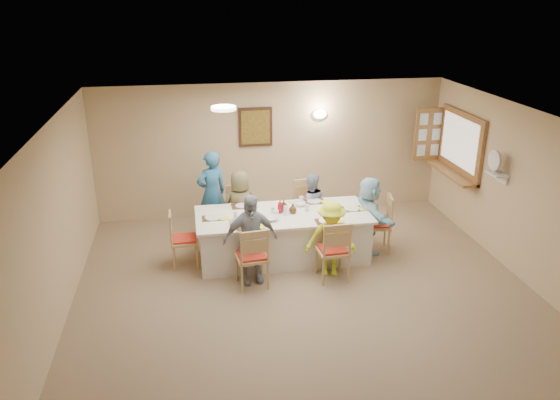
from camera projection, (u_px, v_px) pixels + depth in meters
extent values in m
plane|color=#836950|center=(312.00, 307.00, 7.44)|extent=(7.00, 7.00, 0.00)
plane|color=tan|center=(271.00, 150.00, 10.20)|extent=(6.50, 0.00, 6.50)
plane|color=tan|center=(47.00, 242.00, 6.47)|extent=(0.00, 7.00, 7.00)
plane|color=tan|center=(544.00, 207.00, 7.50)|extent=(0.00, 7.00, 7.00)
plane|color=white|center=(316.00, 128.00, 6.54)|extent=(7.00, 7.00, 0.00)
cube|color=#3E2315|center=(255.00, 127.00, 9.96)|extent=(0.62, 0.04, 0.72)
cube|color=black|center=(256.00, 127.00, 9.94)|extent=(0.52, 0.02, 0.62)
ellipsoid|color=white|center=(320.00, 114.00, 10.06)|extent=(0.26, 0.09, 0.18)
cylinder|color=white|center=(224.00, 108.00, 7.77)|extent=(0.36, 0.36, 0.05)
cube|color=#905F34|center=(461.00, 144.00, 9.61)|extent=(0.06, 1.50, 1.15)
cube|color=#905F34|center=(451.00, 173.00, 9.78)|extent=(0.30, 1.50, 0.05)
cube|color=#905F34|center=(429.00, 134.00, 10.27)|extent=(0.55, 0.04, 1.00)
cube|color=white|center=(497.00, 174.00, 8.39)|extent=(0.22, 0.36, 0.03)
cube|color=silver|center=(283.00, 236.00, 8.70)|extent=(2.73, 1.15, 0.76)
imported|color=brown|center=(241.00, 207.00, 9.13)|extent=(0.72, 0.54, 1.28)
imported|color=#8A98AC|center=(310.00, 206.00, 9.35)|extent=(0.61, 0.50, 1.17)
imported|color=#9AA0AA|center=(250.00, 239.00, 7.87)|extent=(0.89, 0.56, 1.37)
imported|color=#DFF42F|center=(331.00, 239.00, 8.09)|extent=(0.91, 0.69, 1.18)
imported|color=#ACE1F3|center=(369.00, 215.00, 8.83)|extent=(1.26, 0.61, 1.28)
imported|color=teal|center=(212.00, 193.00, 9.46)|extent=(0.81, 0.76, 1.50)
cube|color=#472B19|center=(248.00, 227.00, 8.08)|extent=(0.36, 0.27, 0.01)
cylinder|color=white|center=(248.00, 226.00, 8.08)|extent=(0.22, 0.22, 0.01)
cube|color=#F0FF35|center=(261.00, 227.00, 8.06)|extent=(0.13, 0.13, 0.01)
cube|color=#472B19|center=(327.00, 221.00, 8.27)|extent=(0.34, 0.25, 0.01)
cylinder|color=white|center=(327.00, 221.00, 8.27)|extent=(0.24, 0.24, 0.02)
cube|color=#F0FF35|center=(339.00, 221.00, 8.25)|extent=(0.14, 0.14, 0.01)
cube|color=#472B19|center=(242.00, 206.00, 8.85)|extent=(0.35, 0.26, 0.01)
cylinder|color=white|center=(242.00, 206.00, 8.85)|extent=(0.22, 0.22, 0.01)
cube|color=#F0FF35|center=(253.00, 206.00, 8.83)|extent=(0.13, 0.13, 0.01)
cube|color=#472B19|center=(314.00, 202.00, 9.04)|extent=(0.35, 0.26, 0.01)
cylinder|color=white|center=(314.00, 201.00, 9.04)|extent=(0.24, 0.24, 0.01)
cube|color=#F0FF35|center=(325.00, 202.00, 9.02)|extent=(0.13, 0.13, 0.01)
cube|color=#472B19|center=(213.00, 218.00, 8.39)|extent=(0.33, 0.24, 0.01)
cylinder|color=white|center=(213.00, 218.00, 8.38)|extent=(0.25, 0.25, 0.02)
cube|color=#F0FF35|center=(225.00, 218.00, 8.37)|extent=(0.14, 0.14, 0.01)
cube|color=#472B19|center=(352.00, 209.00, 8.74)|extent=(0.33, 0.25, 0.01)
cylinder|color=white|center=(352.00, 208.00, 8.74)|extent=(0.25, 0.25, 0.02)
cube|color=#F0FF35|center=(363.00, 209.00, 8.72)|extent=(0.13, 0.13, 0.01)
imported|color=white|center=(233.00, 223.00, 8.13)|extent=(0.15, 0.15, 0.09)
imported|color=white|center=(301.00, 199.00, 9.06)|extent=(0.13, 0.13, 0.08)
imported|color=white|center=(271.00, 218.00, 8.31)|extent=(0.35, 0.35, 0.06)
imported|color=white|center=(300.00, 204.00, 8.87)|extent=(0.30, 0.30, 0.06)
imported|color=#A70E25|center=(280.00, 206.00, 8.55)|extent=(0.11, 0.11, 0.22)
imported|color=#412811|center=(284.00, 206.00, 8.62)|extent=(0.11, 0.11, 0.19)
imported|color=#412811|center=(293.00, 208.00, 8.56)|extent=(0.20, 0.20, 0.16)
cylinder|color=silver|center=(273.00, 210.00, 8.56)|extent=(0.06, 0.06, 0.09)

